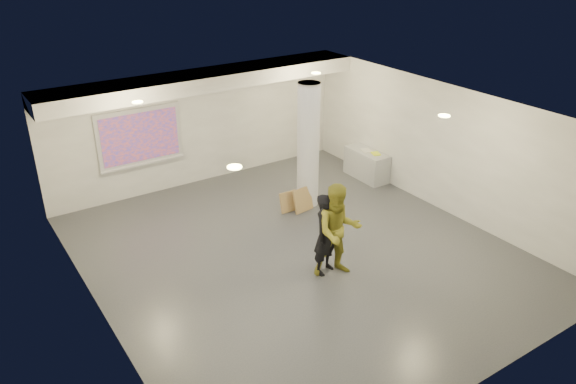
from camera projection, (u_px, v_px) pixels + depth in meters
floor at (299, 253)px, 11.64m from camera, size 8.00×9.00×0.01m
ceiling at (300, 114)px, 10.36m from camera, size 8.00×9.00×0.01m
wall_back at (199, 126)px, 14.38m from camera, size 8.00×0.01×3.00m
wall_front at (488, 304)px, 7.62m from camera, size 8.00×0.01×3.00m
wall_left at (95, 246)px, 9.00m from camera, size 0.01×9.00×3.00m
wall_right at (441, 147)px, 13.00m from camera, size 0.01×9.00×3.00m
soffit_band at (206, 80)px, 13.40m from camera, size 8.00×1.10×0.36m
downlight_nw at (137, 102)px, 11.14m from camera, size 0.22×0.22×0.02m
downlight_ne at (316, 73)px, 13.35m from camera, size 0.22×0.22×0.02m
downlight_sw at (234, 167)px, 8.14m from camera, size 0.22×0.22×0.02m
downlight_se at (444, 116)px, 10.34m from camera, size 0.22×0.22×0.02m
column at (308, 146)px, 13.10m from camera, size 0.52×0.52×3.00m
projection_screen at (140, 138)px, 13.53m from camera, size 2.10×0.13×1.42m
credenza at (367, 164)px, 14.99m from camera, size 0.56×1.31×0.76m
papers_stack at (366, 151)px, 14.84m from camera, size 0.32×0.37×0.02m
postit_pad at (376, 154)px, 14.64m from camera, size 0.27×0.31×0.03m
cardboard_back at (303, 200)px, 13.27m from camera, size 0.55×0.25×0.57m
cardboard_front at (289, 202)px, 13.27m from camera, size 0.45×0.18×0.49m
woman at (326, 234)px, 10.69m from camera, size 0.70×0.58×1.65m
man at (338, 231)px, 10.59m from camera, size 1.11×0.99×1.88m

